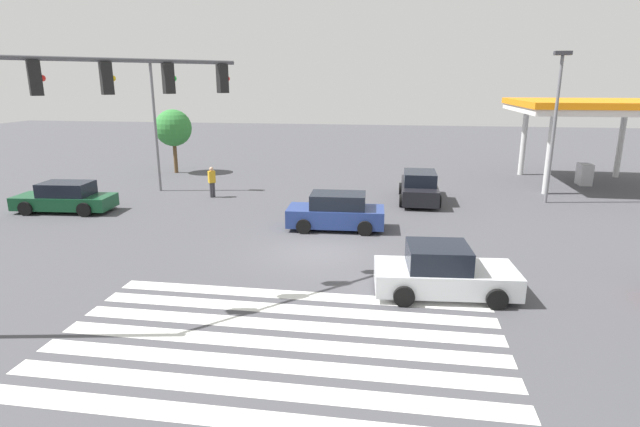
{
  "coord_description": "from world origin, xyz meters",
  "views": [
    {
      "loc": [
        2.7,
        -17.52,
        6.19
      ],
      "look_at": [
        0.0,
        0.0,
        1.49
      ],
      "focal_mm": 28.0,
      "sensor_mm": 36.0,
      "label": 1
    }
  ],
  "objects_px": {
    "traffic_signal_mast": "(65,116)",
    "car_3": "(443,273)",
    "car_4": "(419,187)",
    "street_light_pole_b": "(154,113)",
    "car_0": "(336,212)",
    "street_light_pole_a": "(556,114)",
    "car_5": "(65,198)",
    "tree_corner_a": "(173,128)",
    "pedestrian": "(212,180)"
  },
  "relations": [
    {
      "from": "traffic_signal_mast",
      "to": "car_0",
      "type": "relative_size",
      "value": 1.66
    },
    {
      "from": "car_0",
      "to": "tree_corner_a",
      "type": "distance_m",
      "value": 17.61
    },
    {
      "from": "pedestrian",
      "to": "street_light_pole_b",
      "type": "xyz_separation_m",
      "value": [
        -3.63,
        1.17,
        3.54
      ]
    },
    {
      "from": "car_4",
      "to": "street_light_pole_b",
      "type": "relative_size",
      "value": 0.64
    },
    {
      "from": "car_0",
      "to": "car_5",
      "type": "distance_m",
      "value": 13.48
    },
    {
      "from": "car_3",
      "to": "car_4",
      "type": "distance_m",
      "value": 12.13
    },
    {
      "from": "traffic_signal_mast",
      "to": "car_3",
      "type": "distance_m",
      "value": 11.24
    },
    {
      "from": "traffic_signal_mast",
      "to": "car_3",
      "type": "xyz_separation_m",
      "value": [
        9.92,
        2.49,
        -4.65
      ]
    },
    {
      "from": "street_light_pole_a",
      "to": "street_light_pole_b",
      "type": "bearing_deg",
      "value": -179.19
    },
    {
      "from": "car_3",
      "to": "tree_corner_a",
      "type": "xyz_separation_m",
      "value": [
        -16.71,
        18.26,
        2.41
      ]
    },
    {
      "from": "traffic_signal_mast",
      "to": "car_0",
      "type": "distance_m",
      "value": 11.59
    },
    {
      "from": "car_0",
      "to": "car_5",
      "type": "bearing_deg",
      "value": -6.45
    },
    {
      "from": "car_0",
      "to": "tree_corner_a",
      "type": "bearing_deg",
      "value": -45.72
    },
    {
      "from": "car_5",
      "to": "tree_corner_a",
      "type": "bearing_deg",
      "value": -98.14
    },
    {
      "from": "car_0",
      "to": "street_light_pole_a",
      "type": "distance_m",
      "value": 12.79
    },
    {
      "from": "street_light_pole_b",
      "to": "pedestrian",
      "type": "bearing_deg",
      "value": -17.91
    },
    {
      "from": "pedestrian",
      "to": "street_light_pole_b",
      "type": "distance_m",
      "value": 5.21
    },
    {
      "from": "street_light_pole_a",
      "to": "car_4",
      "type": "bearing_deg",
      "value": -174.13
    },
    {
      "from": "street_light_pole_a",
      "to": "tree_corner_a",
      "type": "bearing_deg",
      "value": 166.7
    },
    {
      "from": "car_4",
      "to": "street_light_pole_a",
      "type": "relative_size",
      "value": 0.62
    },
    {
      "from": "street_light_pole_a",
      "to": "traffic_signal_mast",
      "type": "bearing_deg",
      "value": -136.79
    },
    {
      "from": "car_4",
      "to": "street_light_pole_b",
      "type": "bearing_deg",
      "value": 88.29
    },
    {
      "from": "street_light_pole_a",
      "to": "car_5",
      "type": "bearing_deg",
      "value": -166.83
    },
    {
      "from": "car_0",
      "to": "car_4",
      "type": "bearing_deg",
      "value": -125.32
    },
    {
      "from": "traffic_signal_mast",
      "to": "tree_corner_a",
      "type": "xyz_separation_m",
      "value": [
        -6.79,
        20.75,
        -2.24
      ]
    },
    {
      "from": "traffic_signal_mast",
      "to": "car_4",
      "type": "xyz_separation_m",
      "value": [
        9.67,
        14.62,
        -4.58
      ]
    },
    {
      "from": "pedestrian",
      "to": "street_light_pole_a",
      "type": "height_order",
      "value": "street_light_pole_a"
    },
    {
      "from": "car_0",
      "to": "car_4",
      "type": "height_order",
      "value": "car_4"
    },
    {
      "from": "car_3",
      "to": "street_light_pole_b",
      "type": "xyz_separation_m",
      "value": [
        -15.09,
        12.5,
        3.8
      ]
    },
    {
      "from": "street_light_pole_a",
      "to": "tree_corner_a",
      "type": "xyz_separation_m",
      "value": [
        -23.07,
        5.45,
        -1.51
      ]
    },
    {
      "from": "car_4",
      "to": "street_light_pole_a",
      "type": "height_order",
      "value": "street_light_pole_a"
    },
    {
      "from": "traffic_signal_mast",
      "to": "car_3",
      "type": "bearing_deg",
      "value": -30.93
    },
    {
      "from": "car_3",
      "to": "pedestrian",
      "type": "distance_m",
      "value": 16.11
    },
    {
      "from": "car_0",
      "to": "street_light_pole_b",
      "type": "height_order",
      "value": "street_light_pole_b"
    },
    {
      "from": "tree_corner_a",
      "to": "pedestrian",
      "type": "bearing_deg",
      "value": -52.84
    },
    {
      "from": "street_light_pole_a",
      "to": "street_light_pole_b",
      "type": "xyz_separation_m",
      "value": [
        -21.45,
        -0.3,
        -0.13
      ]
    },
    {
      "from": "car_4",
      "to": "street_light_pole_b",
      "type": "distance_m",
      "value": 15.31
    },
    {
      "from": "car_5",
      "to": "street_light_pole_a",
      "type": "height_order",
      "value": "street_light_pole_a"
    },
    {
      "from": "tree_corner_a",
      "to": "street_light_pole_b",
      "type": "bearing_deg",
      "value": -74.29
    },
    {
      "from": "tree_corner_a",
      "to": "car_3",
      "type": "bearing_deg",
      "value": -47.54
    },
    {
      "from": "car_4",
      "to": "traffic_signal_mast",
      "type": "bearing_deg",
      "value": 146.23
    },
    {
      "from": "car_5",
      "to": "street_light_pole_b",
      "type": "distance_m",
      "value": 6.89
    },
    {
      "from": "car_4",
      "to": "street_light_pole_a",
      "type": "distance_m",
      "value": 7.68
    },
    {
      "from": "car_5",
      "to": "pedestrian",
      "type": "distance_m",
      "value": 7.24
    },
    {
      "from": "car_4",
      "to": "car_0",
      "type": "bearing_deg",
      "value": 147.0
    },
    {
      "from": "traffic_signal_mast",
      "to": "car_4",
      "type": "bearing_deg",
      "value": 11.5
    },
    {
      "from": "car_5",
      "to": "street_light_pole_b",
      "type": "relative_size",
      "value": 0.65
    },
    {
      "from": "traffic_signal_mast",
      "to": "car_5",
      "type": "relative_size",
      "value": 1.46
    },
    {
      "from": "street_light_pole_b",
      "to": "car_0",
      "type": "bearing_deg",
      "value": -29.04
    },
    {
      "from": "car_5",
      "to": "car_4",
      "type": "bearing_deg",
      "value": -168.54
    }
  ]
}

